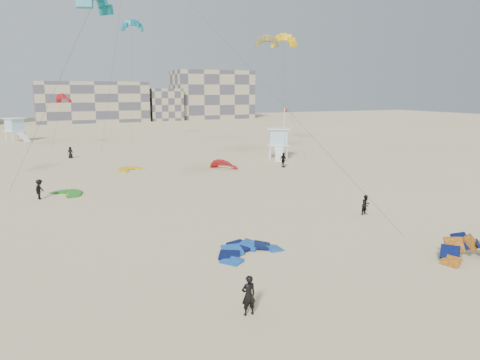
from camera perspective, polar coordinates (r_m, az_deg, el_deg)
name	(u,v)px	position (r m, az deg, el deg)	size (l,w,h in m)	color
ground	(232,289)	(23.30, -1.03, -13.09)	(320.00, 320.00, 0.00)	beige
kite_ground_blue	(249,254)	(27.87, 1.05, -8.97)	(3.91, 4.04, 0.86)	blue
kite_ground_orange	(467,260)	(29.79, 25.95, -8.78)	(3.47, 2.85, 2.12)	orange
kite_ground_green	(67,194)	(46.05, -20.33, -1.67)	(3.18, 3.36, 0.50)	#21951D
kite_ground_red_far	(224,169)	(57.50, -1.96, 1.40)	(3.54, 3.10, 2.01)	#B72C1A
kite_ground_yellow	(130,170)	(57.84, -13.25, 1.17)	(3.23, 3.38, 0.58)	yellow
kitesurfer_main	(249,295)	(20.48, 1.05, -13.87)	(0.65, 0.43, 1.78)	black
kitesurfer_b	(366,205)	(37.38, 15.10, -2.93)	(0.76, 0.59, 1.56)	black
kitesurfer_c	(40,189)	(44.77, -23.25, -1.05)	(1.15, 0.66, 1.78)	black
kitesurfer_d	(283,160)	(58.41, 5.31, 2.44)	(1.10, 0.46, 1.87)	black
kitesurfer_e	(70,153)	(70.37, -19.98, 3.17)	(0.80, 0.52, 1.63)	black
kitesurfer_f	(280,140)	(83.05, 4.91, 4.85)	(1.46, 0.47, 1.58)	black
kite_fly_teal_a	(94,1)	(37.23, -17.34, 20.14)	(9.44, 9.63, 16.04)	#126B90
kite_fly_olive	(266,43)	(63.29, 3.25, 16.38)	(4.20, 9.24, 15.82)	olive
kite_fly_yellow	(283,42)	(77.39, 5.28, 16.39)	(6.04, 7.35, 17.36)	yellow
kite_fly_teal_b	(132,27)	(84.67, -12.99, 17.76)	(4.95, 12.00, 20.26)	#126B90
kite_fly_red	(63,99)	(84.20, -20.74, 9.19)	(4.79, 10.72, 8.24)	#B72C1A
lifeguard_tower_near	(278,144)	(65.80, 4.70, 4.45)	(4.08, 6.44, 4.30)	white
lifeguard_tower_far	(15,130)	(97.22, -25.75, 5.52)	(4.29, 6.65, 4.42)	white
flagpole	(284,133)	(64.21, 5.40, 5.77)	(0.59, 0.09, 7.20)	white
condo_mid	(91,102)	(150.72, -17.65, 9.06)	(32.00, 16.00, 12.00)	tan
condo_east	(212,95)	(162.43, -3.43, 10.35)	(26.00, 14.00, 16.00)	tan
condo_fill_right	(164,104)	(153.05, -9.24, 9.07)	(10.00, 10.00, 10.00)	tan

